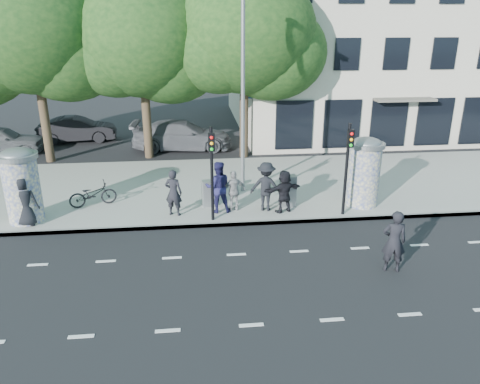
{
  "coord_description": "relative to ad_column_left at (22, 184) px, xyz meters",
  "views": [
    {
      "loc": [
        -1.29,
        -11.54,
        6.98
      ],
      "look_at": [
        0.34,
        3.5,
        1.3
      ],
      "focal_mm": 35.0,
      "sensor_mm": 36.0,
      "label": 1
    }
  ],
  "objects": [
    {
      "name": "curb",
      "position": [
        7.2,
        -0.95,
        -1.46
      ],
      "size": [
        40.0,
        0.1,
        0.16
      ],
      "primitive_type": "cube",
      "color": "slate",
      "rests_on": "ground"
    },
    {
      "name": "ground",
      "position": [
        7.2,
        -4.5,
        -1.54
      ],
      "size": [
        120.0,
        120.0,
        0.0
      ],
      "primitive_type": "plane",
      "color": "black",
      "rests_on": "ground"
    },
    {
      "name": "car_mid",
      "position": [
        -0.77,
        12.08,
        -0.8
      ],
      "size": [
        2.0,
        4.59,
        1.47
      ],
      "primitive_type": "imported",
      "rotation": [
        0.0,
        0.0,
        1.67
      ],
      "color": "black",
      "rests_on": "ground"
    },
    {
      "name": "ped_a",
      "position": [
        0.16,
        -0.42,
        -0.49
      ],
      "size": [
        0.94,
        0.67,
        1.8
      ],
      "primitive_type": "imported",
      "rotation": [
        0.0,
        0.0,
        3.02
      ],
      "color": "black",
      "rests_on": "sidewalk"
    },
    {
      "name": "building",
      "position": [
        19.2,
        15.49,
        4.46
      ],
      "size": [
        20.3,
        15.85,
        12.0
      ],
      "color": "beige",
      "rests_on": "ground"
    },
    {
      "name": "bicycle",
      "position": [
        2.11,
        1.17,
        -0.92
      ],
      "size": [
        1.15,
        1.88,
        0.93
      ],
      "primitive_type": "imported",
      "rotation": [
        0.0,
        0.0,
        1.89
      ],
      "color": "black",
      "rests_on": "sidewalk"
    },
    {
      "name": "ped_f",
      "position": [
        9.26,
        -0.2,
        -0.58
      ],
      "size": [
        1.59,
        0.98,
        1.62
      ],
      "primitive_type": "imported",
      "rotation": [
        0.0,
        0.0,
        3.46
      ],
      "color": "black",
      "rests_on": "sidewalk"
    },
    {
      "name": "man_road",
      "position": [
        11.61,
        -4.54,
        -0.6
      ],
      "size": [
        0.76,
        0.58,
        1.88
      ],
      "primitive_type": "imported",
      "rotation": [
        0.0,
        0.0,
        2.94
      ],
      "color": "black",
      "rests_on": "ground"
    },
    {
      "name": "lane_dash_far",
      "position": [
        7.2,
        -3.1,
        -1.53
      ],
      "size": [
        32.0,
        0.12,
        0.01
      ],
      "primitive_type": "cube",
      "color": "silver",
      "rests_on": "ground"
    },
    {
      "name": "ped_c",
      "position": [
        6.85,
        0.09,
        -0.42
      ],
      "size": [
        0.96,
        0.75,
        1.94
      ],
      "primitive_type": "imported",
      "rotation": [
        0.0,
        0.0,
        3.16
      ],
      "color": "#1D1B45",
      "rests_on": "sidewalk"
    },
    {
      "name": "ad_column_right",
      "position": [
        12.4,
        0.2,
        0.0
      ],
      "size": [
        1.36,
        1.36,
        2.65
      ],
      "color": "beige",
      "rests_on": "sidewalk"
    },
    {
      "name": "ped_d",
      "position": [
        8.63,
        0.05,
        -0.45
      ],
      "size": [
        1.36,
        1.03,
        1.87
      ],
      "primitive_type": "imported",
      "rotation": [
        0.0,
        0.0,
        2.83
      ],
      "color": "black",
      "rests_on": "sidewalk"
    },
    {
      "name": "ped_e",
      "position": [
        7.44,
        0.13,
        -0.61
      ],
      "size": [
        1.02,
        0.76,
        1.55
      ],
      "primitive_type": "imported",
      "rotation": [
        0.0,
        0.0,
        3.44
      ],
      "color": "gray",
      "rests_on": "sidewalk"
    },
    {
      "name": "cabinet_left",
      "position": [
        6.52,
        0.68,
        -0.88
      ],
      "size": [
        0.54,
        0.44,
        1.02
      ],
      "primitive_type": "cube",
      "rotation": [
        0.0,
        0.0,
        0.18
      ],
      "color": "gray",
      "rests_on": "sidewalk"
    },
    {
      "name": "street_lamp",
      "position": [
        8.0,
        2.13,
        3.26
      ],
      "size": [
        0.25,
        0.93,
        8.0
      ],
      "color": "slate",
      "rests_on": "sidewalk"
    },
    {
      "name": "lane_dash_near",
      "position": [
        7.2,
        -6.7,
        -1.53
      ],
      "size": [
        32.0,
        0.12,
        0.01
      ],
      "primitive_type": "cube",
      "color": "silver",
      "rests_on": "ground"
    },
    {
      "name": "car_left",
      "position": [
        -4.3,
        9.71,
        -0.78
      ],
      "size": [
        2.09,
        4.54,
        1.51
      ],
      "primitive_type": "imported",
      "rotation": [
        0.0,
        0.0,
        1.64
      ],
      "color": "#54575C",
      "rests_on": "ground"
    },
    {
      "name": "ped_b",
      "position": [
        5.22,
        -0.06,
        -0.52
      ],
      "size": [
        0.73,
        0.59,
        1.74
      ],
      "primitive_type": "imported",
      "rotation": [
        0.0,
        0.0,
        2.82
      ],
      "color": "black",
      "rests_on": "sidewalk"
    },
    {
      "name": "tree_mid_left",
      "position": [
        -1.3,
        8.0,
        4.96
      ],
      "size": [
        7.2,
        7.2,
        9.57
      ],
      "color": "#38281C",
      "rests_on": "ground"
    },
    {
      "name": "traffic_pole_far",
      "position": [
        11.4,
        -0.71,
        0.69
      ],
      "size": [
        0.22,
        0.31,
        3.4
      ],
      "color": "black",
      "rests_on": "sidewalk"
    },
    {
      "name": "ad_column_left",
      "position": [
        0.0,
        0.0,
        0.0
      ],
      "size": [
        1.36,
        1.36,
        2.65
      ],
      "color": "beige",
      "rests_on": "sidewalk"
    },
    {
      "name": "traffic_pole_near",
      "position": [
        6.6,
        -0.71,
        0.69
      ],
      "size": [
        0.22,
        0.31,
        3.4
      ],
      "color": "black",
      "rests_on": "sidewalk"
    },
    {
      "name": "tree_near_left",
      "position": [
        3.7,
        8.2,
        4.53
      ],
      "size": [
        6.8,
        6.8,
        8.97
      ],
      "color": "#38281C",
      "rests_on": "ground"
    },
    {
      "name": "car_right",
      "position": [
        5.44,
        9.64,
        -0.74
      ],
      "size": [
        2.49,
        5.6,
        1.6
      ],
      "primitive_type": "imported",
      "rotation": [
        0.0,
        0.0,
        1.52
      ],
      "color": "#54555B",
      "rests_on": "ground"
    },
    {
      "name": "cabinet_right",
      "position": [
        9.53,
        0.37,
        -0.78
      ],
      "size": [
        0.6,
        0.45,
        1.21
      ],
      "primitive_type": "cube",
      "rotation": [
        0.0,
        0.0,
        0.05
      ],
      "color": "gray",
      "rests_on": "sidewalk"
    },
    {
      "name": "tree_center",
      "position": [
        8.7,
        7.8,
        4.77
      ],
      "size": [
        7.0,
        7.0,
        9.3
      ],
      "color": "#38281C",
      "rests_on": "ground"
    },
    {
      "name": "sidewalk",
      "position": [
        7.2,
        3.0,
        -1.46
      ],
      "size": [
        40.0,
        8.0,
        0.15
      ],
      "primitive_type": "cube",
      "color": "gray",
      "rests_on": "ground"
    }
  ]
}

